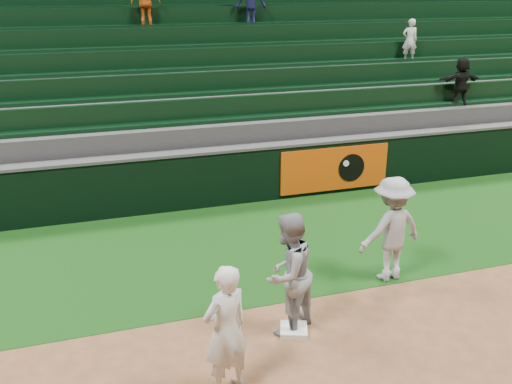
{
  "coord_description": "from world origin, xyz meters",
  "views": [
    {
      "loc": [
        -2.42,
        -6.13,
        4.56
      ],
      "look_at": [
        0.26,
        2.3,
        1.3
      ],
      "focal_mm": 40.0,
      "sensor_mm": 36.0,
      "label": 1
    }
  ],
  "objects_px": {
    "first_base": "(294,330)",
    "first_baseman": "(226,330)",
    "base_coach": "(391,229)",
    "baserunner": "(288,274)"
  },
  "relations": [
    {
      "from": "first_base",
      "to": "baserunner",
      "type": "bearing_deg",
      "value": 114.35
    },
    {
      "from": "first_baseman",
      "to": "base_coach",
      "type": "relative_size",
      "value": 0.95
    },
    {
      "from": "first_base",
      "to": "first_baseman",
      "type": "relative_size",
      "value": 0.23
    },
    {
      "from": "first_base",
      "to": "base_coach",
      "type": "xyz_separation_m",
      "value": [
        2.03,
        0.99,
        0.83
      ]
    },
    {
      "from": "baserunner",
      "to": "first_base",
      "type": "bearing_deg",
      "value": 79.92
    },
    {
      "from": "first_base",
      "to": "baserunner",
      "type": "xyz_separation_m",
      "value": [
        -0.06,
        0.12,
        0.82
      ]
    },
    {
      "from": "first_baseman",
      "to": "baserunner",
      "type": "bearing_deg",
      "value": -160.65
    },
    {
      "from": "first_baseman",
      "to": "base_coach",
      "type": "height_order",
      "value": "base_coach"
    },
    {
      "from": "baserunner",
      "to": "base_coach",
      "type": "xyz_separation_m",
      "value": [
        2.09,
        0.87,
        0.01
      ]
    },
    {
      "from": "baserunner",
      "to": "base_coach",
      "type": "height_order",
      "value": "base_coach"
    }
  ]
}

